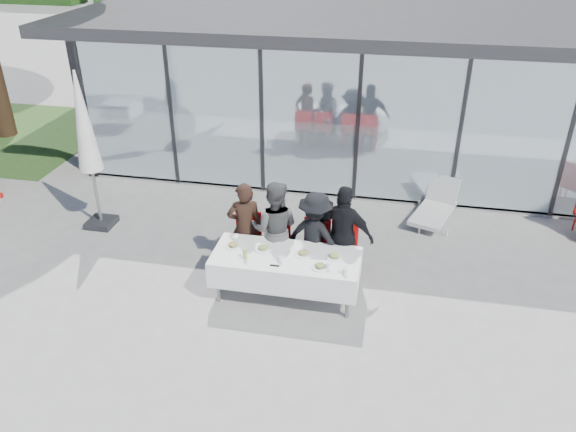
% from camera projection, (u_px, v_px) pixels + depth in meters
% --- Properties ---
extents(ground, '(90.00, 90.00, 0.00)m').
position_uv_depth(ground, '(260.00, 311.00, 8.54)').
color(ground, '#97958F').
rests_on(ground, ground).
extents(pavilion, '(14.80, 8.80, 3.44)m').
position_uv_depth(pavilion, '(412.00, 54.00, 14.17)').
color(pavilion, gray).
rests_on(pavilion, ground).
extents(dining_table, '(2.26, 0.96, 0.75)m').
position_uv_depth(dining_table, '(286.00, 267.00, 8.63)').
color(dining_table, white).
rests_on(dining_table, ground).
extents(diner_a, '(0.73, 0.73, 1.59)m').
position_uv_depth(diner_a, '(245.00, 227.00, 9.19)').
color(diner_a, black).
rests_on(diner_a, ground).
extents(diner_chair_a, '(0.44, 0.44, 0.97)m').
position_uv_depth(diner_chair_a, '(248.00, 237.00, 9.42)').
color(diner_chair_a, '#B30E0B').
rests_on(diner_chair_a, ground).
extents(diner_b, '(0.84, 0.84, 1.66)m').
position_uv_depth(diner_b, '(275.00, 229.00, 9.09)').
color(diner_b, '#555555').
rests_on(diner_b, ground).
extents(diner_chair_b, '(0.44, 0.44, 0.97)m').
position_uv_depth(diner_chair_b, '(276.00, 240.00, 9.33)').
color(diner_chair_b, '#B30E0B').
rests_on(diner_chair_b, ground).
extents(diner_c, '(1.26, 1.26, 1.53)m').
position_uv_depth(diner_c, '(315.00, 236.00, 9.00)').
color(diner_c, black).
rests_on(diner_c, ground).
extents(diner_chair_c, '(0.44, 0.44, 0.97)m').
position_uv_depth(diner_chair_c, '(316.00, 244.00, 9.22)').
color(diner_chair_c, '#B30E0B').
rests_on(diner_chair_c, ground).
extents(diner_d, '(1.18, 1.18, 1.68)m').
position_uv_depth(diner_d, '(344.00, 235.00, 8.89)').
color(diner_d, black).
rests_on(diner_d, ground).
extents(diner_chair_d, '(0.44, 0.44, 0.97)m').
position_uv_depth(diner_chair_d, '(344.00, 247.00, 9.14)').
color(diner_chair_d, '#B30E0B').
rests_on(diner_chair_d, ground).
extents(plate_a, '(0.25, 0.25, 0.07)m').
position_uv_depth(plate_a, '(233.00, 245.00, 8.74)').
color(plate_a, white).
rests_on(plate_a, dining_table).
extents(plate_b, '(0.25, 0.25, 0.07)m').
position_uv_depth(plate_b, '(263.00, 248.00, 8.66)').
color(plate_b, white).
rests_on(plate_b, dining_table).
extents(plate_c, '(0.25, 0.25, 0.07)m').
position_uv_depth(plate_c, '(303.00, 253.00, 8.54)').
color(plate_c, white).
rests_on(plate_c, dining_table).
extents(plate_d, '(0.25, 0.25, 0.07)m').
position_uv_depth(plate_d, '(335.00, 256.00, 8.46)').
color(plate_d, white).
rests_on(plate_d, dining_table).
extents(plate_extra, '(0.25, 0.25, 0.07)m').
position_uv_depth(plate_extra, '(320.00, 266.00, 8.23)').
color(plate_extra, white).
rests_on(plate_extra, dining_table).
extents(juice_bottle, '(0.06, 0.06, 0.15)m').
position_uv_depth(juice_bottle, '(245.00, 255.00, 8.41)').
color(juice_bottle, '#7CB24A').
rests_on(juice_bottle, dining_table).
extents(drinking_glasses, '(1.05, 0.21, 0.10)m').
position_uv_depth(drinking_glasses, '(317.00, 265.00, 8.20)').
color(drinking_glasses, silver).
rests_on(drinking_glasses, dining_table).
extents(folded_eyeglasses, '(0.14, 0.03, 0.01)m').
position_uv_depth(folded_eyeglasses, '(275.00, 266.00, 8.27)').
color(folded_eyeglasses, black).
rests_on(folded_eyeglasses, dining_table).
extents(spare_chair_b, '(0.49, 0.49, 0.97)m').
position_uv_depth(spare_chair_b, '(507.00, 183.00, 11.28)').
color(spare_chair_b, '#B30E0B').
rests_on(spare_chair_b, ground).
extents(market_umbrella, '(0.50, 0.50, 3.00)m').
position_uv_depth(market_umbrella, '(85.00, 131.00, 9.93)').
color(market_umbrella, black).
rests_on(market_umbrella, ground).
extents(lounger, '(1.00, 1.45, 0.72)m').
position_uv_depth(lounger, '(436.00, 206.00, 11.00)').
color(lounger, silver).
rests_on(lounger, ground).
extents(grass_patch, '(5.00, 5.00, 0.02)m').
position_uv_depth(grass_patch, '(8.00, 135.00, 15.15)').
color(grass_patch, '#385926').
rests_on(grass_patch, ground).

